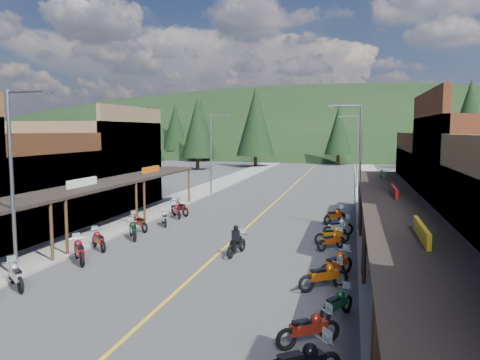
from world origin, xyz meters
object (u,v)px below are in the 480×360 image
Objects in this scene: streetlight_3 at (356,148)px; pine_3 at (339,130)px; bike_east_4 at (309,327)px; streetlight_1 at (212,150)px; pine_0 at (111,130)px; bike_east_9 at (332,234)px; bike_east_11 at (334,215)px; bike_west_10 at (164,218)px; bike_east_6 at (324,275)px; bike_west_5 at (16,274)px; shop_west_2 at (9,193)px; bike_east_7 at (336,263)px; bike_west_9 at (139,222)px; pedestrian_east_a at (408,278)px; pine_7 at (175,127)px; bike_west_7 at (99,239)px; pine_4 at (424,125)px; bike_east_10 at (338,226)px; bike_west_11 at (177,211)px; bike_east_8 at (331,240)px; streetlight_2 at (358,160)px; pine_8 at (148,133)px; bike_east_5 at (337,303)px; bike_west_6 at (79,250)px; pine_11 at (469,124)px; bike_west_8 at (133,230)px; pedestrian_east_b at (364,203)px; bike_east_12 at (335,215)px; bike_west_12 at (180,207)px; pine_1 at (201,126)px; streetlight_0 at (15,176)px; shop_west_3 at (93,166)px; rider_on_bike at (237,243)px; pine_10 at (197,128)px.

pine_3 is at bearing 94.69° from streetlight_3.
streetlight_1 is at bearing 165.93° from bike_east_4.
bike_east_9 is at bearing -51.97° from pine_0.
bike_west_10 is at bearing -125.75° from bike_east_11.
bike_west_5 is at bearing -113.45° from bike_east_6.
shop_west_2 reaches higher than bike_east_7.
pedestrian_east_a is (15.09, -9.61, 0.47)m from bike_west_9.
pine_7 is at bearing 167.94° from bike_east_4.
pine_7 reaches higher than bike_west_7.
bike_east_10 is at bearing -102.55° from pine_4.
bike_west_11 is (0.69, 9.60, -0.04)m from bike_west_7.
bike_east_11 is at bearing 133.62° from bike_east_8.
streetlight_2 is at bearing -21.13° from bike_west_10.
pine_8 is 5.23× the size of bike_east_5.
bike_east_6 is at bearing -46.83° from bike_west_6.
bike_west_11 is 11.25m from bike_east_11.
streetlight_3 is 15.55m from pine_11.
bike_west_11 reaches higher than bike_west_10.
bike_west_8 is 1.06× the size of bike_west_11.
bike_east_9 is (-1.32, -26.34, -3.88)m from streetlight_3.
bike_west_5 is 23.65m from pedestrian_east_b.
pine_3 is at bearing 46.84° from bike_west_8.
pedestrian_east_b reaches higher than bike_west_5.
shop_west_2 reaches higher than bike_west_7.
pedestrian_east_a is (40.67, -81.34, -6.16)m from pine_7.
bike_east_6 is 1.05× the size of bike_east_12.
pine_1 is at bearing 53.03° from bike_west_12.
streetlight_2 reaches higher than bike_east_7.
bike_west_5 is 12.63m from bike_east_5.
streetlight_0 is 3.98× the size of bike_west_8.
shop_west_3 is 21.07m from bike_east_9.
streetlight_3 is at bearing 129.96° from bike_east_8.
pedestrian_east_a is at bearing -40.49° from bike_east_11.
rider_on_bike is at bearing -42.19° from bike_west_7.
bike_east_6 is at bearing -69.59° from bike_east_7.
pine_10 is at bearing -143.97° from pine_3.
bike_east_4 is at bearing -66.25° from pine_7.
pine_4 is 59.04m from bike_west_10.
bike_west_12 is (26.10, -65.89, -6.60)m from pine_7.
bike_east_11 is at bearing 132.17° from streetlight_2.
bike_east_7 is at bearing -11.48° from shop_west_2.
pedestrian_east_b is at bearing 117.65° from bike_east_7.
bike_west_8 is at bearing -122.40° from bike_west_10.
pine_0 is 80.60m from bike_east_6.
pine_7 is at bearing 149.29° from bike_east_7.
bike_east_6 is 3.27m from pedestrian_east_a.
bike_east_11 reaches higher than bike_west_8.
bike_west_11 is at bearing -62.26° from pine_8.
bike_west_5 is at bearing -57.85° from streetlight_0.
shop_west_3 is at bearing 119.63° from bike_west_10.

